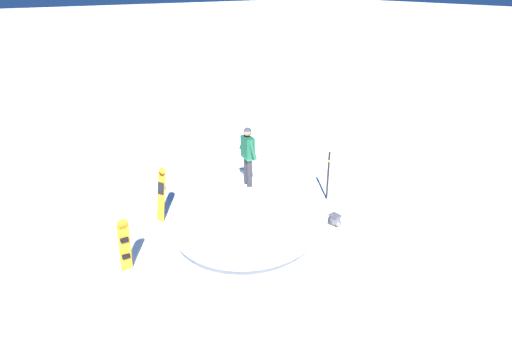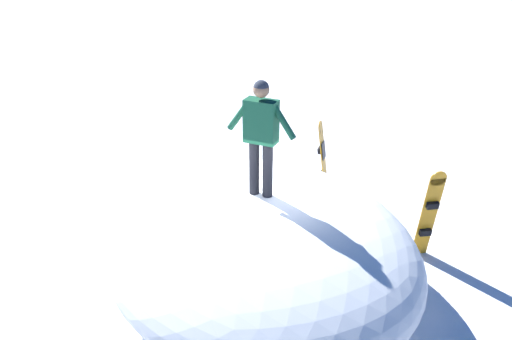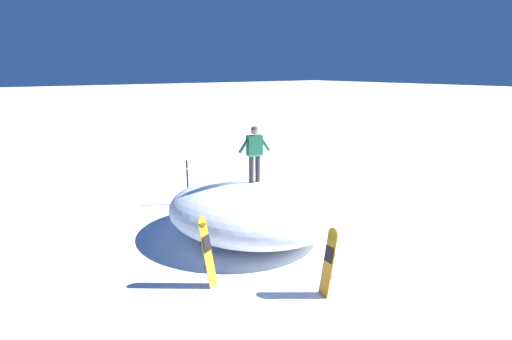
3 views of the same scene
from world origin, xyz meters
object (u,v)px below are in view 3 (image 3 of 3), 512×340
at_px(backpack_near, 237,199).
at_px(trail_marker_pole, 188,181).
at_px(snowboarder_standing, 254,150).
at_px(snowboard_secondary_upright, 207,251).
at_px(snowboard_primary_upright, 329,261).

bearing_deg(backpack_near, trail_marker_pole, -36.13).
xyz_separation_m(snowboarder_standing, snowboard_secondary_upright, (2.40, 1.51, -1.77)).
distance_m(snowboard_primary_upright, snowboard_secondary_upright, 2.72).
xyz_separation_m(snowboard_primary_upright, trail_marker_pole, (0.04, -6.92, 0.07)).
xyz_separation_m(snowboarder_standing, snowboard_primary_upright, (0.44, 3.39, -1.82)).
relative_size(snowboard_secondary_upright, trail_marker_pole, 1.00).
distance_m(snowboard_secondary_upright, trail_marker_pole, 5.40).
distance_m(snowboarder_standing, snowboard_secondary_upright, 3.34).
bearing_deg(trail_marker_pole, snowboard_primary_upright, 90.34).
bearing_deg(snowboarder_standing, backpack_near, -111.03).
relative_size(snowboarder_standing, trail_marker_pole, 0.97).
relative_size(snowboard_primary_upright, trail_marker_pole, 0.94).
height_order(snowboarder_standing, snowboard_secondary_upright, snowboarder_standing).
distance_m(snowboard_secondary_upright, backpack_near, 5.26).
distance_m(snowboard_primary_upright, trail_marker_pole, 6.92).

